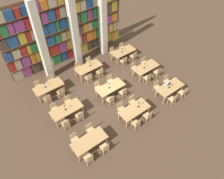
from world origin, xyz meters
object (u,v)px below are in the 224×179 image
object	(u,v)px
reading_table_3	(67,110)
chair_30	(100,72)
desk_lamp_4	(145,65)
chair_21	(134,67)
chair_8	(173,99)
chair_20	(148,78)
chair_15	(68,101)
chair_6	(148,116)
chair_10	(183,93)
pillar_left	(42,43)
reading_table_2	(170,88)
desk_lamp_6	(90,63)
chair_11	(167,81)
chair_14	(80,116)
chair_19	(110,80)
chair_26	(61,92)
chair_0	(89,158)
chair_29	(78,67)
chair_2	(105,148)
reading_table_1	(134,110)
reading_table_7	(88,68)
chair_3	(90,129)
reading_table_4	(110,88)
desk_lamp_1	(170,85)
chair_13	(54,108)
chair_28	(89,78)
chair_33	(112,52)
chair_17	(98,87)
chair_34	(134,56)
chair_1	(75,139)
reading_table_8	(123,52)
pillar_center	(74,31)
chair_35	(122,47)
chair_22	(158,72)
desk_lamp_5	(45,84)
chair_31	(89,62)
reading_table_0	(89,141)
desk_lamp_7	(122,49)
chair_12	(66,124)
desk_lamp_2	(65,106)
chair_24	(48,99)
pillar_right	(103,20)
desk_lamp_3	(109,85)
chair_32	(124,61)
chair_23	(144,62)

from	to	relation	value
reading_table_3	chair_30	bearing A→B (deg)	25.32
desk_lamp_4	chair_21	bearing A→B (deg)	113.19
chair_8	chair_20	bearing A→B (deg)	88.03
desk_lamp_4	chair_15	bearing A→B (deg)	172.29
chair_6	chair_10	xyz separation A→B (m)	(3.26, -0.01, 0.00)
pillar_left	reading_table_2	xyz separation A→B (m)	(5.77, -6.70, -2.33)
desk_lamp_4	desk_lamp_6	xyz separation A→B (m)	(-3.07, 2.62, -0.05)
chair_11	chair_14	size ratio (longest dim) A/B	1.00
chair_19	chair_26	world-z (taller)	same
chair_0	chair_29	size ratio (longest dim) A/B	1.00
chair_2	reading_table_1	size ratio (longest dim) A/B	0.43
reading_table_7	chair_3	bearing A→B (deg)	-122.11
reading_table_4	desk_lamp_1	bearing A→B (deg)	-38.28
chair_0	chair_13	size ratio (longest dim) A/B	1.00
chair_14	chair_28	size ratio (longest dim) A/B	1.00
pillar_left	chair_33	xyz separation A→B (m)	(5.24, -0.90, -2.53)
chair_10	chair_17	distance (m)	5.85
chair_30	desk_lamp_6	xyz separation A→B (m)	(-0.35, 0.75, 0.55)
chair_30	chair_34	xyz separation A→B (m)	(3.28, -0.07, 0.00)
chair_1	reading_table_8	xyz separation A→B (m)	(7.20, 4.43, 0.21)
pillar_center	chair_1	world-z (taller)	pillar_center
chair_33	chair_35	size ratio (longest dim) A/B	1.00
chair_15	chair_20	bearing A→B (deg)	164.83
desk_lamp_4	chair_33	xyz separation A→B (m)	(-0.48, 3.29, -0.60)
chair_14	reading_table_8	size ratio (longest dim) A/B	0.43
reading_table_7	chair_34	distance (m)	3.90
chair_0	chair_19	world-z (taller)	same
chair_3	chair_26	bearing A→B (deg)	-90.68
chair_22	desk_lamp_5	world-z (taller)	desk_lamp_5
chair_19	chair_13	bearing A→B (deg)	-1.52
reading_table_3	chair_31	world-z (taller)	chair_31
reading_table_0	desk_lamp_7	distance (m)	8.29
chair_3	chair_0	bearing A→B (deg)	54.66
pillar_left	reading_table_0	world-z (taller)	pillar_left
reading_table_3	chair_12	bearing A→B (deg)	-123.60
chair_10	chair_20	world-z (taller)	same
chair_19	chair_31	size ratio (longest dim) A/B	1.00
chair_33	desk_lamp_2	bearing A→B (deg)	27.81
reading_table_7	chair_28	bearing A→B (deg)	-122.72
chair_12	chair_15	bearing A→B (deg)	56.49
chair_21	chair_11	bearing A→B (deg)	109.68
chair_2	chair_24	bearing A→B (deg)	100.18
pillar_center	reading_table_2	xyz separation A→B (m)	(3.26, -6.70, -2.33)
desk_lamp_5	pillar_right	bearing A→B (deg)	14.84
pillar_left	reading_table_0	bearing A→B (deg)	-97.40
chair_10	reading_table_4	size ratio (longest dim) A/B	0.43
chair_2	chair_30	size ratio (longest dim) A/B	1.00
desk_lamp_3	chair_13	bearing A→B (deg)	166.35
chair_0	chair_32	distance (m)	8.43
chair_21	chair_23	size ratio (longest dim) A/B	1.00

